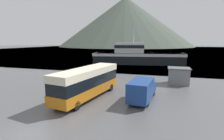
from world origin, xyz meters
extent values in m
plane|color=#4C4C4F|center=(0.00, 0.00, 0.00)|extent=(400.00, 400.00, 0.00)
plane|color=#475B6B|center=(0.00, 143.55, 0.00)|extent=(240.00, 240.00, 0.00)
cone|color=#424C42|center=(-36.55, 198.99, 28.31)|extent=(154.50, 154.50, 56.62)
cube|color=#B26614|center=(0.56, 8.38, 0.96)|extent=(4.13, 10.45, 1.03)
cube|color=black|center=(0.56, 8.38, 2.06)|extent=(4.05, 10.24, 1.17)
cube|color=beige|center=(0.56, 8.38, 3.02)|extent=(4.13, 10.45, 0.73)
cube|color=black|center=(1.39, 13.42, 1.86)|extent=(2.19, 0.42, 1.58)
cylinder|color=black|center=(0.05, 12.07, 0.45)|extent=(0.44, 0.94, 0.90)
cylinder|color=black|center=(2.23, 11.72, 0.45)|extent=(0.44, 0.94, 0.90)
cylinder|color=black|center=(-1.11, 5.04, 0.45)|extent=(0.44, 0.94, 0.90)
cylinder|color=black|center=(1.07, 4.68, 0.45)|extent=(0.44, 0.94, 0.90)
cube|color=navy|center=(6.50, 8.69, 1.33)|extent=(2.45, 4.57, 1.97)
cube|color=navy|center=(6.80, 11.81, 0.89)|extent=(2.21, 2.07, 1.08)
cube|color=black|center=(6.71, 10.89, 1.78)|extent=(1.74, 0.22, 0.69)
cylinder|color=black|center=(5.86, 11.65, 0.35)|extent=(0.29, 0.72, 0.70)
cylinder|color=black|center=(7.68, 11.47, 0.35)|extent=(0.29, 0.72, 0.70)
cylinder|color=black|center=(5.50, 7.77, 0.35)|extent=(0.29, 0.72, 0.70)
cylinder|color=black|center=(7.31, 7.60, 0.35)|extent=(0.29, 0.72, 0.70)
cube|color=black|center=(1.75, 39.38, 1.51)|extent=(25.01, 9.76, 3.02)
cube|color=silver|center=(1.75, 39.38, 2.64)|extent=(25.26, 9.86, 0.76)
cube|color=silver|center=(-0.65, 38.99, 4.42)|extent=(8.36, 5.36, 2.79)
cube|color=black|center=(-0.65, 38.99, 4.84)|extent=(8.54, 5.51, 0.84)
cylinder|color=#B2B2B7|center=(0.50, 39.18, 8.60)|extent=(0.20, 0.20, 5.58)
cube|color=green|center=(-4.67, 11.76, 0.49)|extent=(0.97, 1.17, 0.98)
cube|color=#227D3C|center=(-4.67, 11.76, 1.03)|extent=(1.06, 1.29, 0.11)
cube|color=slate|center=(10.89, 18.20, 1.16)|extent=(2.88, 2.43, 2.33)
cube|color=#4C4C51|center=(10.89, 18.20, 2.39)|extent=(3.17, 2.68, 0.12)
cylinder|color=black|center=(-6.45, 21.89, 0.26)|extent=(0.27, 0.27, 0.52)
sphere|color=black|center=(-6.45, 21.89, 0.60)|extent=(0.31, 0.31, 0.31)
camera|label=1|loc=(8.63, -9.16, 6.40)|focal=28.00mm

